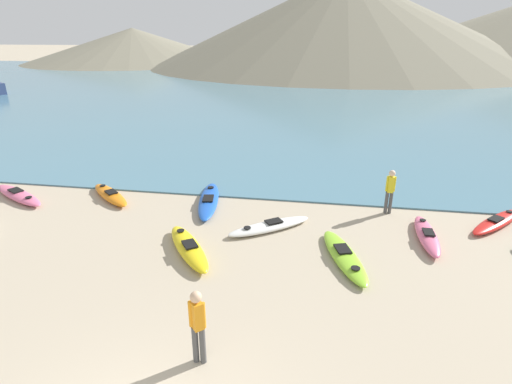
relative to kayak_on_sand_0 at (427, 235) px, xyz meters
The scene contains 14 objects.
bay_water 37.76m from the kayak_on_sand_0, 98.89° to the left, with size 160.00×70.00×0.06m, color teal.
far_hill_left 86.00m from the kayak_on_sand_0, 120.94° to the left, with size 45.03×45.03×6.93m, color gray.
far_hill_midleft 71.62m from the kayak_on_sand_0, 90.45° to the left, with size 72.67×72.67×16.18m, color gray.
kayak_on_sand_0 is the anchor object (origin of this frame).
kayak_on_sand_1 4.87m from the kayak_on_sand_0, behind, with size 2.75×2.25×0.29m.
kayak_on_sand_2 7.57m from the kayak_on_sand_0, 167.71° to the left, with size 1.35×3.61×0.32m.
kayak_on_sand_3 3.03m from the kayak_on_sand_0, 147.64° to the right, with size 1.58×3.10×0.30m.
kayak_on_sand_4 11.40m from the kayak_on_sand_0, behind, with size 2.56×2.37×0.33m.
kayak_on_sand_6 2.94m from the kayak_on_sand_0, 29.88° to the left, with size 2.54×2.62×0.29m.
kayak_on_sand_7 7.26m from the kayak_on_sand_0, 164.40° to the right, with size 2.23×2.79×0.38m.
kayak_on_sand_8 14.82m from the kayak_on_sand_0, behind, with size 3.27×2.19×0.32m.
person_near_foreground 8.07m from the kayak_on_sand_0, 132.84° to the right, with size 0.33×0.29×1.62m.
person_near_waterline 2.20m from the kayak_on_sand_0, 116.66° to the left, with size 0.32×0.22×1.60m.
moored_boat_1 48.23m from the kayak_on_sand_0, 102.91° to the left, with size 5.28×4.51×1.43m.
Camera 1 is at (2.43, -3.11, 5.95)m, focal length 28.00 mm.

